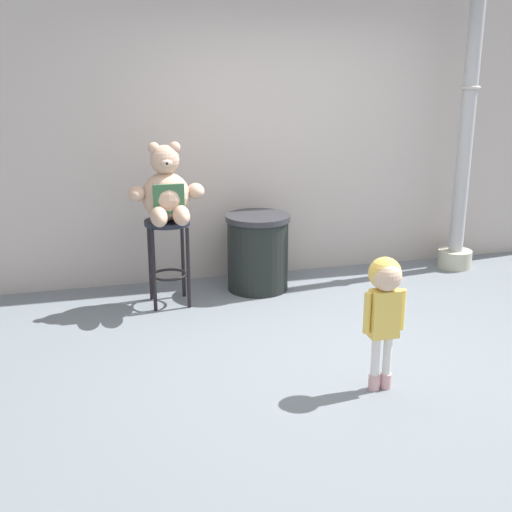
{
  "coord_description": "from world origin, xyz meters",
  "views": [
    {
      "loc": [
        -1.82,
        -4.05,
        2.05
      ],
      "look_at": [
        -0.59,
        0.48,
        0.64
      ],
      "focal_mm": 45.68,
      "sensor_mm": 36.0,
      "label": 1
    }
  ],
  "objects": [
    {
      "name": "ground_plane",
      "position": [
        0.0,
        0.0,
        0.0
      ],
      "size": [
        24.0,
        24.0,
        0.0
      ],
      "primitive_type": "plane",
      "color": "slate"
    },
    {
      "name": "bar_stool_with_teddy",
      "position": [
        -1.14,
        1.34,
        0.54
      ],
      "size": [
        0.39,
        0.39,
        0.75
      ],
      "color": "#1C202E",
      "rests_on": "ground_plane"
    },
    {
      "name": "trash_bin",
      "position": [
        -0.3,
        1.5,
        0.36
      ],
      "size": [
        0.59,
        0.59,
        0.71
      ],
      "color": "black",
      "rests_on": "ground_plane"
    },
    {
      "name": "child_walking",
      "position": [
        -0.04,
        -0.57,
        0.64
      ],
      "size": [
        0.28,
        0.22,
        0.89
      ],
      "rotation": [
        0.0,
        0.0,
        -1.83
      ],
      "color": "#CB9B9E",
      "rests_on": "ground_plane"
    },
    {
      "name": "building_wall",
      "position": [
        0.0,
        2.09,
        1.72
      ],
      "size": [
        7.26,
        0.3,
        3.44
      ],
      "primitive_type": "cube",
      "color": "#AEA49D",
      "rests_on": "ground_plane"
    },
    {
      "name": "lamppost",
      "position": [
        1.84,
        1.61,
        1.26
      ],
      "size": [
        0.34,
        0.34,
        3.13
      ],
      "color": "#ADAE95",
      "rests_on": "ground_plane"
    },
    {
      "name": "teddy_bear",
      "position": [
        -1.14,
        1.3,
        0.99
      ],
      "size": [
        0.64,
        0.57,
        0.66
      ],
      "color": "tan",
      "rests_on": "bar_stool_with_teddy"
    }
  ]
}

